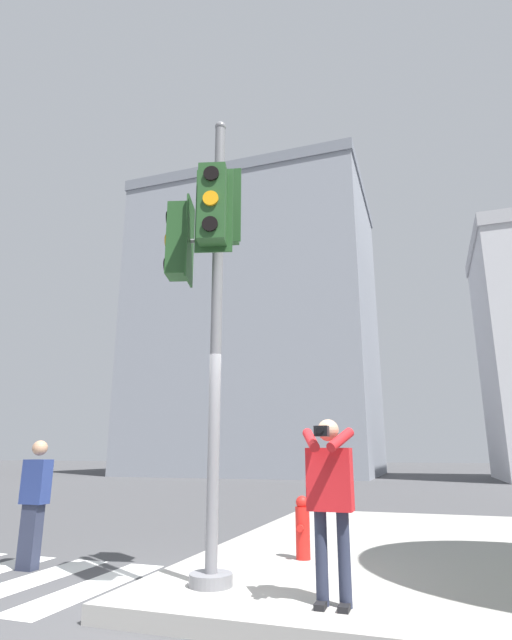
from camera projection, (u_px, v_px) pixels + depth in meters
The scene contains 6 objects.
ground_plane at pixel (161, 614), 4.61m from camera, with size 160.00×160.00×0.00m, color #424244.
traffic_signal_pole at pixel (209, 263), 5.81m from camera, with size 0.91×1.24×5.31m.
person_photographer at pixel (330, 491), 4.49m from camera, with size 0.50×0.53×1.58m.
pedestrian_distant at pixel (34, 499), 6.56m from camera, with size 0.34×0.20×1.61m.
fire_hydrant at pixel (303, 527), 6.26m from camera, with size 0.18×0.24×0.75m.
building_left at pixel (258, 328), 37.27m from camera, with size 16.66×12.33×20.94m.
Camera 1 is at (2.48, -4.60, 1.44)m, focal length 28.00 mm.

